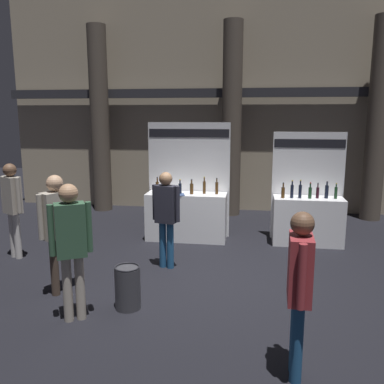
{
  "coord_description": "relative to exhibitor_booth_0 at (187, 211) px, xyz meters",
  "views": [
    {
      "loc": [
        0.6,
        -6.29,
        2.69
      ],
      "look_at": [
        -0.43,
        0.47,
        1.39
      ],
      "focal_mm": 38.15,
      "sensor_mm": 36.0,
      "label": 1
    }
  ],
  "objects": [
    {
      "name": "visitor_5",
      "position": [
        -1.45,
        -3.02,
        0.48
      ],
      "size": [
        0.41,
        0.55,
        1.83
      ],
      "rotation": [
        0.0,
        0.0,
        1.07
      ],
      "color": "#47382D",
      "rests_on": "ground_plane"
    },
    {
      "name": "trash_bin",
      "position": [
        -0.29,
        -3.35,
        -0.32
      ],
      "size": [
        0.36,
        0.36,
        0.62
      ],
      "color": "#38383D",
      "rests_on": "ground_plane"
    },
    {
      "name": "exhibitor_booth_1",
      "position": [
        2.56,
        0.08,
        -0.03
      ],
      "size": [
        1.5,
        0.66,
        2.33
      ],
      "color": "white",
      "rests_on": "ground_plane"
    },
    {
      "name": "visitor_4",
      "position": [
        -0.88,
        -3.78,
        0.48
      ],
      "size": [
        0.49,
        0.39,
        1.84
      ],
      "rotation": [
        0.0,
        0.0,
        0.51
      ],
      "color": "#ADA393",
      "rests_on": "ground_plane"
    },
    {
      "name": "ground_plane",
      "position": [
        0.81,
        -2.22,
        -0.63
      ],
      "size": [
        25.61,
        25.61,
        0.0
      ],
      "primitive_type": "plane",
      "color": "black"
    },
    {
      "name": "visitor_2",
      "position": [
        1.89,
        -4.57,
        0.44
      ],
      "size": [
        0.25,
        0.6,
        1.77
      ],
      "rotation": [
        0.0,
        0.0,
        1.52
      ],
      "color": "navy",
      "rests_on": "ground_plane"
    },
    {
      "name": "visitor_1",
      "position": [
        -3.02,
        -1.68,
        0.45
      ],
      "size": [
        0.47,
        0.35,
        1.81
      ],
      "rotation": [
        0.0,
        0.0,
        5.81
      ],
      "color": "silver",
      "rests_on": "ground_plane"
    },
    {
      "name": "visitor_6",
      "position": [
        -0.08,
        -1.75,
        0.39
      ],
      "size": [
        0.51,
        0.3,
        1.72
      ],
      "rotation": [
        0.0,
        0.0,
        2.9
      ],
      "color": "navy",
      "rests_on": "ground_plane"
    },
    {
      "name": "hall_colonnade",
      "position": [
        0.81,
        2.96,
        2.27
      ],
      "size": [
        12.8,
        1.05,
        5.92
      ],
      "color": "tan",
      "rests_on": "ground_plane"
    },
    {
      "name": "exhibitor_booth_0",
      "position": [
        0.0,
        0.0,
        0.0
      ],
      "size": [
        1.81,
        0.71,
        2.52
      ],
      "color": "white",
      "rests_on": "ground_plane"
    }
  ]
}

